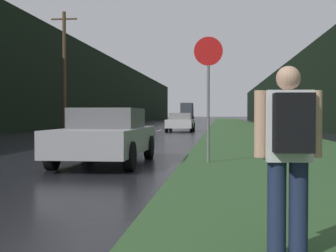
{
  "coord_description": "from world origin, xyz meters",
  "views": [
    {
      "loc": [
        4.58,
        0.17,
        1.21
      ],
      "look_at": [
        2.83,
        16.13,
        0.82
      ],
      "focal_mm": 50.0,
      "sensor_mm": 36.0,
      "label": 1
    }
  ],
  "objects_px": {
    "car_passing_near": "(106,136)",
    "delivery_truck": "(187,111)",
    "car_passing_far": "(181,122)",
    "hitchhiker_with_backpack": "(289,149)",
    "stop_sign": "(208,85)"
  },
  "relations": [
    {
      "from": "car_passing_near",
      "to": "delivery_truck",
      "type": "height_order",
      "value": "delivery_truck"
    },
    {
      "from": "car_passing_far",
      "to": "delivery_truck",
      "type": "xyz_separation_m",
      "value": [
        -3.64,
        60.32,
        1.18
      ]
    },
    {
      "from": "hitchhiker_with_backpack",
      "to": "delivery_truck",
      "type": "relative_size",
      "value": 0.21
    },
    {
      "from": "hitchhiker_with_backpack",
      "to": "delivery_truck",
      "type": "xyz_separation_m",
      "value": [
        -6.97,
        89.89,
        0.93
      ]
    },
    {
      "from": "stop_sign",
      "to": "delivery_truck",
      "type": "distance_m",
      "value": 82.39
    },
    {
      "from": "stop_sign",
      "to": "hitchhiker_with_backpack",
      "type": "height_order",
      "value": "stop_sign"
    },
    {
      "from": "car_passing_far",
      "to": "car_passing_near",
      "type": "bearing_deg",
      "value": 90.0
    },
    {
      "from": "hitchhiker_with_backpack",
      "to": "car_passing_far",
      "type": "relative_size",
      "value": 0.38
    },
    {
      "from": "car_passing_far",
      "to": "delivery_truck",
      "type": "relative_size",
      "value": 0.55
    },
    {
      "from": "stop_sign",
      "to": "hitchhiker_with_backpack",
      "type": "bearing_deg",
      "value": -83.78
    },
    {
      "from": "car_passing_far",
      "to": "delivery_truck",
      "type": "bearing_deg",
      "value": -86.55
    },
    {
      "from": "hitchhiker_with_backpack",
      "to": "car_passing_far",
      "type": "height_order",
      "value": "hitchhiker_with_backpack"
    },
    {
      "from": "stop_sign",
      "to": "delivery_truck",
      "type": "relative_size",
      "value": 0.41
    },
    {
      "from": "stop_sign",
      "to": "hitchhiker_with_backpack",
      "type": "relative_size",
      "value": 1.95
    },
    {
      "from": "car_passing_far",
      "to": "stop_sign",
      "type": "bearing_deg",
      "value": 96.51
    }
  ]
}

